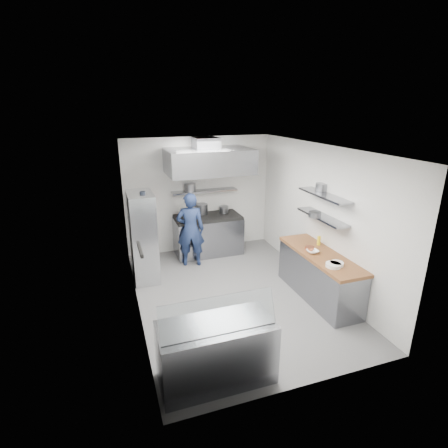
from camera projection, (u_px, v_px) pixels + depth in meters
name	position (u px, v px, depth m)	size (l,w,h in m)	color
floor	(234.00, 294.00, 6.80)	(5.00, 5.00, 0.00)	#59595B
ceiling	(235.00, 148.00, 5.90)	(5.00, 5.00, 0.00)	silver
wall_back	(199.00, 195.00, 8.59)	(3.60, 0.02, 2.80)	white
wall_front	(309.00, 292.00, 4.11)	(3.60, 0.02, 2.80)	white
wall_left	(133.00, 238.00, 5.80)	(5.00, 0.02, 2.80)	white
wall_right	(320.00, 217.00, 6.90)	(5.00, 0.02, 2.80)	white
gas_range	(208.00, 236.00, 8.57)	(1.60, 0.80, 0.90)	gray
cooktop	(208.00, 217.00, 8.41)	(1.57, 0.78, 0.06)	black
stock_pot_left	(186.00, 213.00, 8.29)	(0.27, 0.27, 0.20)	slate
stock_pot_mid	(201.00, 209.00, 8.56)	(0.32, 0.32, 0.24)	slate
stock_pot_right	(224.00, 209.00, 8.65)	(0.23, 0.23, 0.16)	slate
over_range_shelf	(205.00, 191.00, 8.44)	(1.60, 0.30, 0.04)	gray
shelf_pot_a	(190.00, 187.00, 8.34)	(0.27, 0.27, 0.18)	slate
extractor_hood	(209.00, 161.00, 7.81)	(1.90, 1.15, 0.55)	gray
hood_duct	(206.00, 143.00, 7.89)	(0.55, 0.55, 0.24)	slate
red_firebox	(148.00, 199.00, 8.14)	(0.22, 0.10, 0.26)	red
chef	(191.00, 230.00, 7.81)	(0.62, 0.41, 1.70)	navy
wire_rack	(143.00, 237.00, 7.16)	(0.50, 0.90, 1.85)	silver
rack_bin_a	(145.00, 248.00, 6.94)	(0.16, 0.20, 0.18)	white
rack_bin_b	(141.00, 218.00, 7.13)	(0.15, 0.19, 0.17)	yellow
rack_jar	(143.00, 196.00, 6.84)	(0.11, 0.11, 0.18)	black
knife_strip	(140.00, 249.00, 4.95)	(0.04, 0.55, 0.05)	black
prep_counter_base	(319.00, 277.00, 6.58)	(0.62, 2.00, 0.84)	gray
prep_counter_top	(321.00, 255.00, 6.44)	(0.65, 2.04, 0.06)	brown
plate_stack_a	(333.00, 265.00, 5.89)	(0.26, 0.26, 0.06)	white
plate_stack_b	(337.00, 264.00, 5.94)	(0.23, 0.23, 0.06)	white
copper_pan	(310.00, 248.00, 6.58)	(0.18, 0.18, 0.06)	#B25632
squeeze_bottle	(319.00, 241.00, 6.79)	(0.07, 0.07, 0.18)	yellow
mixing_bowl	(312.00, 251.00, 6.45)	(0.22, 0.22, 0.05)	white
wall_shelf_lower	(322.00, 217.00, 6.55)	(0.30, 1.30, 0.04)	gray
wall_shelf_upper	(324.00, 195.00, 6.41)	(0.30, 1.30, 0.04)	gray
shelf_pot_c	(315.00, 214.00, 6.47)	(0.23, 0.23, 0.10)	slate
shelf_pot_d	(322.00, 187.00, 6.66)	(0.24, 0.24, 0.14)	slate
display_case	(216.00, 352.00, 4.57)	(1.50, 0.70, 0.85)	gray
display_glass	(219.00, 315.00, 4.25)	(1.47, 0.02, 0.45)	silver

